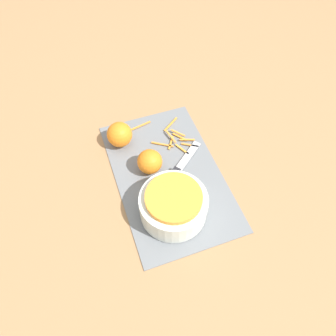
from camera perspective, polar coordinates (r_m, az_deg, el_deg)
name	(u,v)px	position (r m, az deg, el deg)	size (l,w,h in m)	color
ground_plane	(168,175)	(0.93, 0.00, -1.28)	(4.00, 4.00, 0.00)	#9E754C
cutting_board	(168,175)	(0.93, 0.00, -1.17)	(0.48, 0.29, 0.01)	slate
bowl_speckled	(173,205)	(0.83, 0.95, -6.39)	(0.17, 0.17, 0.08)	silver
knife	(173,176)	(0.92, 0.91, -1.36)	(0.15, 0.18, 0.02)	#232328
orange_left	(150,162)	(0.91, -3.20, 1.12)	(0.07, 0.07, 0.07)	orange
orange_right	(120,135)	(0.98, -8.43, 5.79)	(0.08, 0.08, 0.08)	orange
peel_pile	(170,138)	(1.00, 0.36, 5.19)	(0.17, 0.18, 0.01)	orange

